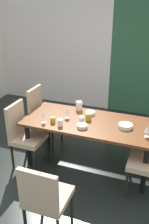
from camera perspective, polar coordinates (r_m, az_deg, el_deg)
name	(u,v)px	position (r m, az deg, el deg)	size (l,w,h in m)	color
ground_plane	(52,178)	(3.74, -5.11, -14.70)	(5.41, 5.57, 0.02)	black
back_panel_interior	(51,47)	(6.01, -5.39, 14.64)	(2.86, 0.10, 2.66)	silver
dining_table	(90,127)	(3.62, 3.46, -3.35)	(1.90, 0.86, 0.75)	#5C3117
chair_left_near	(23,132)	(3.80, -11.59, -4.61)	(0.45, 0.44, 0.98)	tan
chair_head_near	(45,197)	(2.70, -6.82, -18.66)	(0.44, 0.44, 0.91)	tan
chair_left_far	(42,115)	(4.25, -7.47, -0.76)	(0.45, 0.44, 1.03)	tan
wine_glass_rear	(67,111)	(3.63, -1.74, 0.25)	(0.08, 0.08, 0.16)	silver
wine_glass_right	(43,114)	(3.52, -7.13, -0.51)	(0.07, 0.07, 0.17)	silver
wine_glass_near_shelf	(148,130)	(3.27, 16.35, -3.87)	(0.07, 0.07, 0.15)	silver
serving_bowl_corner	(125,126)	(3.46, 11.57, -3.13)	(0.19, 0.19, 0.05)	silver
serving_bowl_front	(82,126)	(3.40, 1.77, -3.25)	(0.15, 0.15, 0.05)	beige
serving_bowl_south	(90,113)	(3.79, 3.59, -0.22)	(0.14, 0.14, 0.05)	white
cup_center	(88,117)	(3.61, 3.17, -1.07)	(0.08, 0.08, 0.10)	#AE8D28
cup_left	(82,120)	(3.51, 1.66, -1.81)	(0.07, 0.07, 0.10)	silver
cup_west	(60,123)	(3.44, -3.28, -2.45)	(0.07, 0.07, 0.10)	silver
cup_near_window	(53,120)	(3.54, -4.97, -1.79)	(0.07, 0.07, 0.08)	#A98020
pitcher_north	(79,106)	(3.91, 1.06, 1.45)	(0.11, 0.10, 0.14)	silver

